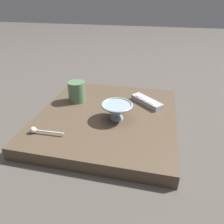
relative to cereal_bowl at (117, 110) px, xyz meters
The scene contains 6 objects.
ground_plane 0.10m from the cereal_bowl, 35.08° to the right, with size 6.00×6.00×0.00m, color #47423D.
table 0.08m from the cereal_bowl, 35.08° to the right, with size 0.56×0.60×0.05m.
cereal_bowl is the anchor object (origin of this frame).
coffee_mug 0.24m from the cereal_bowl, 29.28° to the right, with size 0.08×0.08×0.09m.
teaspoon 0.30m from the cereal_bowl, 32.03° to the left, with size 0.13×0.02×0.02m.
tv_remote_near 0.19m from the cereal_bowl, 123.53° to the right, with size 0.15×0.14×0.03m.
Camera 1 is at (-0.19, 0.75, 0.49)m, focal length 34.27 mm.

